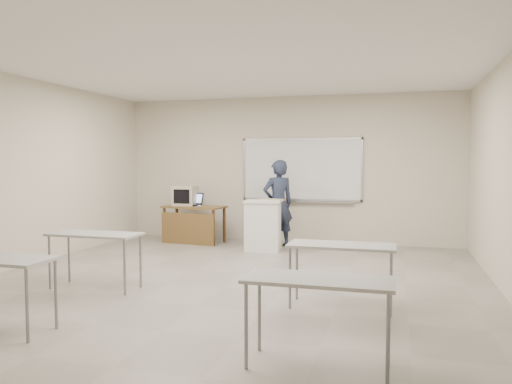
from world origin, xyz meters
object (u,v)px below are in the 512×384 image
(whiteboard, at_px, (301,170))
(presenter, at_px, (278,204))
(laptop, at_px, (193,202))
(mouse, at_px, (200,206))
(keyboard, at_px, (272,200))
(instructor_desk, at_px, (192,218))
(crt_monitor, at_px, (185,196))
(podium, at_px, (263,225))

(whiteboard, relative_size, presenter, 1.46)
(laptop, bearing_deg, mouse, -32.04)
(mouse, bearing_deg, whiteboard, 28.73)
(laptop, height_order, keyboard, laptop)
(instructor_desk, xyz_separation_m, keyboard, (1.75, -0.34, 0.44))
(instructor_desk, distance_m, keyboard, 1.84)
(instructor_desk, xyz_separation_m, crt_monitor, (-0.25, 0.23, 0.44))
(instructor_desk, relative_size, presenter, 0.73)
(crt_monitor, bearing_deg, instructor_desk, -47.46)
(crt_monitor, relative_size, presenter, 0.29)
(crt_monitor, xyz_separation_m, mouse, (0.45, -0.33, -0.18))
(laptop, xyz_separation_m, mouse, (0.30, -0.36, -0.04))
(whiteboard, relative_size, mouse, 23.76)
(presenter, bearing_deg, mouse, -31.17)
(laptop, xyz_separation_m, keyboard, (1.85, -0.60, 0.14))
(laptop, bearing_deg, crt_monitor, -150.22)
(podium, distance_m, keyboard, 0.51)
(whiteboard, distance_m, laptop, 2.36)
(whiteboard, distance_m, crt_monitor, 2.47)
(laptop, distance_m, presenter, 1.89)
(laptop, bearing_deg, presenter, 11.52)
(podium, distance_m, crt_monitor, 2.02)
(instructor_desk, bearing_deg, mouse, -18.84)
(whiteboard, height_order, podium, whiteboard)
(crt_monitor, relative_size, keyboard, 1.06)
(instructor_desk, distance_m, crt_monitor, 0.56)
(crt_monitor, distance_m, mouse, 0.58)
(laptop, distance_m, mouse, 0.47)
(instructor_desk, distance_m, laptop, 0.41)
(podium, relative_size, mouse, 8.99)
(crt_monitor, xyz_separation_m, laptop, (0.15, 0.03, -0.14))
(whiteboard, bearing_deg, crt_monitor, -167.00)
(whiteboard, bearing_deg, keyboard, -107.42)
(mouse, bearing_deg, laptop, 134.23)
(presenter, bearing_deg, whiteboard, -150.59)
(crt_monitor, distance_m, presenter, 2.04)
(whiteboard, relative_size, laptop, 7.18)
(instructor_desk, relative_size, laptop, 3.59)
(laptop, relative_size, presenter, 0.20)
(presenter, bearing_deg, keyboard, 49.55)
(podium, bearing_deg, mouse, 160.92)
(laptop, bearing_deg, instructor_desk, -51.41)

